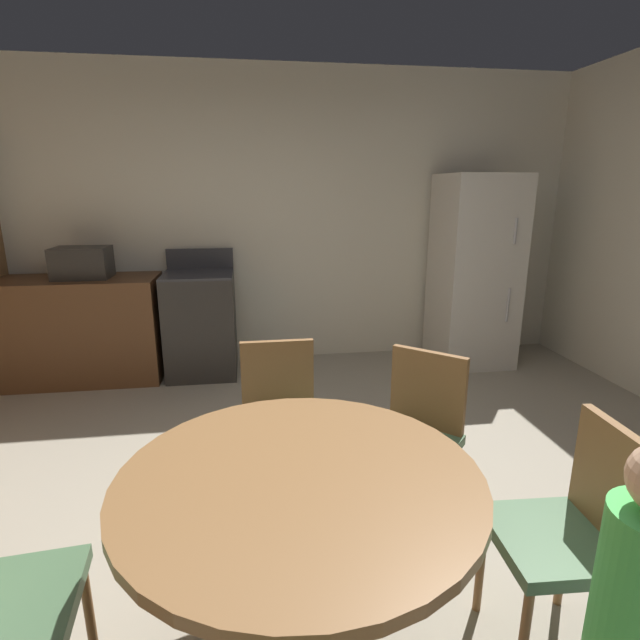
# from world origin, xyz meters

# --- Properties ---
(ground_plane) EXTENTS (14.00, 14.00, 0.00)m
(ground_plane) POSITION_xyz_m (0.00, 0.00, 0.00)
(ground_plane) COLOR #A89E89
(wall_back) EXTENTS (6.11, 0.12, 2.70)m
(wall_back) POSITION_xyz_m (0.00, 2.82, 1.35)
(wall_back) COLOR silver
(wall_back) RESTS_ON ground
(kitchen_counter) EXTENTS (1.77, 0.60, 0.90)m
(kitchen_counter) POSITION_xyz_m (-1.87, 2.42, 0.45)
(kitchen_counter) COLOR brown
(kitchen_counter) RESTS_ON ground
(oven_range) EXTENTS (0.60, 0.60, 1.10)m
(oven_range) POSITION_xyz_m (-0.64, 2.42, 0.47)
(oven_range) COLOR #2D2B28
(oven_range) RESTS_ON ground
(refrigerator) EXTENTS (0.68, 0.68, 1.76)m
(refrigerator) POSITION_xyz_m (1.89, 2.37, 0.88)
(refrigerator) COLOR silver
(refrigerator) RESTS_ON ground
(microwave) EXTENTS (0.44, 0.32, 0.26)m
(microwave) POSITION_xyz_m (-1.58, 2.42, 1.03)
(microwave) COLOR #2D2B28
(microwave) RESTS_ON kitchen_counter
(dining_table) EXTENTS (1.16, 1.16, 0.76)m
(dining_table) POSITION_xyz_m (-0.06, -0.55, 0.60)
(dining_table) COLOR olive
(dining_table) RESTS_ON ground
(chair_north) EXTENTS (0.40, 0.40, 0.87)m
(chair_north) POSITION_xyz_m (-0.07, 0.40, 0.50)
(chair_north) COLOR olive
(chair_north) RESTS_ON ground
(chair_northeast) EXTENTS (0.57, 0.57, 0.87)m
(chair_northeast) POSITION_xyz_m (0.57, 0.15, 0.50)
(chair_northeast) COLOR olive
(chair_northeast) RESTS_ON ground
(chair_east) EXTENTS (0.42, 0.42, 0.87)m
(chair_east) POSITION_xyz_m (0.88, -0.60, 0.50)
(chair_east) COLOR olive
(chair_east) RESTS_ON ground
(person_child) EXTENTS (0.31, 0.31, 1.09)m
(person_child) POSITION_xyz_m (0.70, -1.07, 0.58)
(person_child) COLOR #3D4C84
(person_child) RESTS_ON ground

